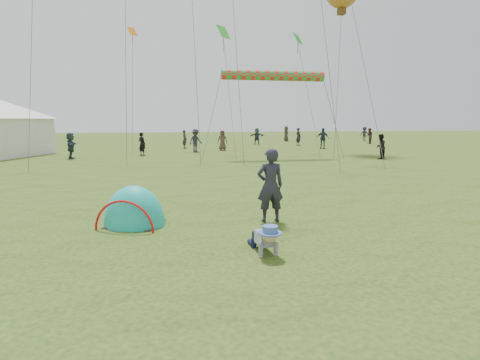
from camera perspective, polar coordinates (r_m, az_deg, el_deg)
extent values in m
plane|color=#1D4415|center=(6.67, 8.70, -12.79)|extent=(140.00, 140.00, 0.00)
ellipsoid|color=#03988F|center=(9.34, -15.72, -6.58)|extent=(1.81, 1.66, 1.90)
imported|color=#22222D|center=(9.09, 4.63, -0.85)|extent=(0.66, 0.43, 1.80)
imported|color=black|center=(36.67, 8.88, 6.54)|extent=(0.60, 0.72, 1.70)
imported|color=#392A28|center=(41.37, 19.10, 6.39)|extent=(0.76, 0.90, 1.63)
imported|color=#2B3941|center=(33.10, 12.48, 6.22)|extent=(1.11, 0.92, 1.78)
imported|color=#25232E|center=(46.52, 18.43, 6.70)|extent=(1.23, 0.96, 1.66)
imported|color=#46382D|center=(30.61, -2.70, 6.06)|extent=(0.91, 0.73, 1.63)
imported|color=#2F3B4A|center=(38.21, 2.59, 6.69)|extent=(1.58, 0.75, 1.63)
imported|color=#28272D|center=(33.10, -8.43, 6.17)|extent=(0.55, 0.67, 1.59)
imported|color=black|center=(25.41, 20.59, 4.80)|extent=(0.97, 0.93, 1.58)
imported|color=#30394A|center=(34.65, -30.33, 5.23)|extent=(1.06, 0.66, 1.67)
imported|color=#252530|center=(29.21, -6.79, 6.00)|extent=(1.31, 1.17, 1.77)
imported|color=#352D26|center=(43.85, 7.04, 7.01)|extent=(0.71, 0.94, 1.72)
imported|color=#2A353E|center=(26.33, -24.38, 4.80)|extent=(0.62, 1.59, 1.67)
imported|color=black|center=(27.02, -14.71, 5.34)|extent=(0.69, 0.68, 1.61)
cylinder|color=red|center=(24.97, 5.11, 15.57)|extent=(6.74, 0.64, 0.64)
plane|color=orange|center=(34.36, -16.10, 20.93)|extent=(0.84, 0.84, 0.68)
plane|color=green|center=(30.79, 8.83, 20.48)|extent=(0.97, 0.97, 0.79)
plane|color=green|center=(29.27, -2.55, 21.61)|extent=(1.18, 1.18, 0.96)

